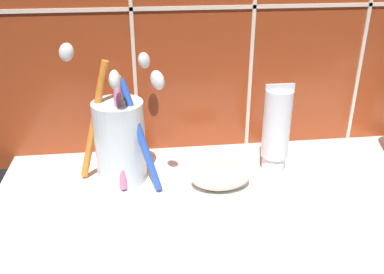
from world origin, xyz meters
The scene contains 4 objects.
sink_counter centered at (0.00, 0.00, 1.00)cm, with size 65.66×31.01×2.00cm, color white.
toothbrush_cup centered at (-16.97, 6.94, 7.90)cm, with size 12.69×11.06×18.22cm.
toothpaste_tube centered at (3.47, 6.99, 8.01)cm, with size 3.80×3.62×12.24cm.
soap_bar centered at (-4.61, 3.32, 3.49)cm, with size 7.65×5.15×2.99cm, color silver.
Camera 1 is at (-13.92, -42.72, 31.37)cm, focal length 40.00 mm.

